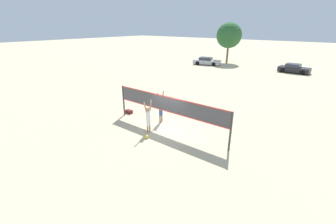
{
  "coord_description": "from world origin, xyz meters",
  "views": [
    {
      "loc": [
        8.46,
        -10.77,
        6.64
      ],
      "look_at": [
        0.0,
        0.0,
        1.29
      ],
      "focal_mm": 24.0,
      "sensor_mm": 36.0,
      "label": 1
    }
  ],
  "objects_px": {
    "player_blocker": "(161,106)",
    "gear_bag": "(129,112)",
    "player_spiker": "(148,116)",
    "volleyball": "(147,137)",
    "parked_car_far": "(207,61)",
    "volleyball_net": "(168,107)",
    "tree_left_cluster": "(229,35)",
    "parked_car_near": "(294,69)"
  },
  "relations": [
    {
      "from": "parked_car_far",
      "to": "player_blocker",
      "type": "bearing_deg",
      "value": -81.76
    },
    {
      "from": "parked_car_near",
      "to": "parked_car_far",
      "type": "distance_m",
      "value": 13.68
    },
    {
      "from": "player_blocker",
      "to": "tree_left_cluster",
      "type": "relative_size",
      "value": 0.32
    },
    {
      "from": "player_blocker",
      "to": "gear_bag",
      "type": "bearing_deg",
      "value": -85.42
    },
    {
      "from": "player_spiker",
      "to": "player_blocker",
      "type": "relative_size",
      "value": 0.95
    },
    {
      "from": "volleyball",
      "to": "parked_car_far",
      "type": "bearing_deg",
      "value": 111.72
    },
    {
      "from": "parked_car_far",
      "to": "player_spiker",
      "type": "bearing_deg",
      "value": -82.28
    },
    {
      "from": "gear_bag",
      "to": "tree_left_cluster",
      "type": "relative_size",
      "value": 0.08
    },
    {
      "from": "player_spiker",
      "to": "volleyball",
      "type": "relative_size",
      "value": 9.71
    },
    {
      "from": "parked_car_near",
      "to": "volleyball",
      "type": "bearing_deg",
      "value": -92.85
    },
    {
      "from": "player_blocker",
      "to": "parked_car_far",
      "type": "bearing_deg",
      "value": -158.14
    },
    {
      "from": "player_blocker",
      "to": "gear_bag",
      "type": "xyz_separation_m",
      "value": [
        -3.13,
        -0.25,
        -1.08
      ]
    },
    {
      "from": "player_blocker",
      "to": "volleyball",
      "type": "height_order",
      "value": "player_blocker"
    },
    {
      "from": "player_blocker",
      "to": "gear_bag",
      "type": "relative_size",
      "value": 4.11
    },
    {
      "from": "volleyball",
      "to": "volleyball_net",
      "type": "bearing_deg",
      "value": 80.76
    },
    {
      "from": "gear_bag",
      "to": "parked_car_far",
      "type": "bearing_deg",
      "value": 105.08
    },
    {
      "from": "volleyball",
      "to": "player_blocker",
      "type": "bearing_deg",
      "value": 110.31
    },
    {
      "from": "gear_bag",
      "to": "parked_car_far",
      "type": "xyz_separation_m",
      "value": [
        -6.6,
        24.49,
        0.45
      ]
    },
    {
      "from": "player_blocker",
      "to": "gear_bag",
      "type": "distance_m",
      "value": 3.32
    },
    {
      "from": "player_spiker",
      "to": "tree_left_cluster",
      "type": "xyz_separation_m",
      "value": [
        -8.41,
        30.54,
        3.66
      ]
    },
    {
      "from": "volleyball_net",
      "to": "player_blocker",
      "type": "distance_m",
      "value": 1.48
    },
    {
      "from": "volleyball",
      "to": "parked_car_near",
      "type": "relative_size",
      "value": 0.05
    },
    {
      "from": "parked_car_far",
      "to": "tree_left_cluster",
      "type": "height_order",
      "value": "tree_left_cluster"
    },
    {
      "from": "volleyball",
      "to": "parked_car_far",
      "type": "relative_size",
      "value": 0.05
    },
    {
      "from": "player_spiker",
      "to": "volleyball",
      "type": "distance_m",
      "value": 1.34
    },
    {
      "from": "volleyball",
      "to": "tree_left_cluster",
      "type": "relative_size",
      "value": 0.03
    },
    {
      "from": "volleyball",
      "to": "tree_left_cluster",
      "type": "height_order",
      "value": "tree_left_cluster"
    },
    {
      "from": "player_spiker",
      "to": "parked_car_near",
      "type": "relative_size",
      "value": 0.51
    },
    {
      "from": "volleyball_net",
      "to": "parked_car_far",
      "type": "relative_size",
      "value": 1.79
    },
    {
      "from": "player_spiker",
      "to": "player_blocker",
      "type": "distance_m",
      "value": 1.85
    },
    {
      "from": "player_blocker",
      "to": "volleyball",
      "type": "relative_size",
      "value": 10.2
    },
    {
      "from": "gear_bag",
      "to": "player_spiker",
      "type": "bearing_deg",
      "value": -23.39
    },
    {
      "from": "player_spiker",
      "to": "volleyball",
      "type": "xyz_separation_m",
      "value": [
        0.47,
        -0.7,
        -1.04
      ]
    },
    {
      "from": "parked_car_far",
      "to": "volleyball",
      "type": "bearing_deg",
      "value": -81.91
    },
    {
      "from": "player_spiker",
      "to": "volleyball_net",
      "type": "bearing_deg",
      "value": -35.13
    },
    {
      "from": "parked_car_far",
      "to": "tree_left_cluster",
      "type": "distance_m",
      "value": 6.42
    },
    {
      "from": "player_spiker",
      "to": "gear_bag",
      "type": "bearing_deg",
      "value": 66.61
    },
    {
      "from": "parked_car_near",
      "to": "tree_left_cluster",
      "type": "distance_m",
      "value": 12.84
    },
    {
      "from": "player_spiker",
      "to": "gear_bag",
      "type": "xyz_separation_m",
      "value": [
        -3.58,
        1.55,
        -1.01
      ]
    },
    {
      "from": "parked_car_near",
      "to": "parked_car_far",
      "type": "height_order",
      "value": "parked_car_near"
    },
    {
      "from": "player_spiker",
      "to": "parked_car_far",
      "type": "xyz_separation_m",
      "value": [
        -10.18,
        26.04,
        -0.56
      ]
    },
    {
      "from": "player_blocker",
      "to": "parked_car_near",
      "type": "bearing_deg",
      "value": 171.58
    }
  ]
}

